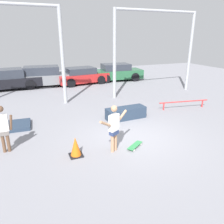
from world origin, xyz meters
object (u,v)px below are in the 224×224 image
at_px(bystander, 3,127).
at_px(traffic_cone, 76,147).
at_px(grind_box, 126,113).
at_px(skateboard, 135,145).
at_px(parked_car_green, 117,72).
at_px(parked_car_grey, 44,77).
at_px(grind_rail, 184,102).
at_px(parked_car_black, 7,80).
at_px(skateboarder, 114,126).
at_px(parked_car_red, 82,76).

bearing_deg(bystander, traffic_cone, 152.53).
bearing_deg(grind_box, skateboard, -109.42).
bearing_deg(skateboard, parked_car_green, 35.60).
xyz_separation_m(skateboard, parked_car_grey, (-1.76, 11.19, 0.65)).
height_order(grind_rail, parked_car_black, parked_car_black).
distance_m(skateboarder, grind_box, 3.12).
distance_m(grind_box, grind_rail, 3.43).
height_order(grind_box, parked_car_green, parked_car_green).
height_order(parked_car_black, parked_car_green, parked_car_black).
height_order(skateboard, grind_box, grind_box).
relative_size(skateboarder, parked_car_green, 0.38).
distance_m(parked_car_grey, traffic_cone, 10.97).
height_order(parked_car_green, bystander, bystander).
relative_size(parked_car_black, traffic_cone, 6.96).
bearing_deg(parked_car_green, grind_box, -106.40).
distance_m(skateboard, grind_box, 2.76).
bearing_deg(bystander, parked_car_green, -129.03).
bearing_deg(bystander, grind_rail, -169.21).
bearing_deg(grind_rail, traffic_cone, -158.45).
bearing_deg(parked_car_green, parked_car_grey, -176.50).
distance_m(parked_car_green, traffic_cone, 12.48).
relative_size(skateboarder, grind_rail, 0.59).
distance_m(grind_rail, traffic_cone, 6.84).
distance_m(grind_rail, bystander, 8.54).
bearing_deg(parked_car_grey, grind_box, -67.21).
xyz_separation_m(parked_car_grey, parked_car_green, (5.97, -0.15, -0.03)).
bearing_deg(grind_box, parked_car_black, 121.68).
bearing_deg(grind_rail, parked_car_grey, 125.85).
height_order(skateboarder, grind_box, skateboarder).
relative_size(parked_car_red, traffic_cone, 6.36).
xyz_separation_m(grind_rail, parked_car_red, (-3.25, 8.13, 0.29)).
bearing_deg(parked_car_red, parked_car_grey, 167.72).
bearing_deg(traffic_cone, grind_rail, 21.55).
height_order(skateboard, parked_car_red, parked_car_red).
xyz_separation_m(grind_rail, traffic_cone, (-6.36, -2.51, -0.02)).
distance_m(parked_car_grey, bystander, 10.10).
relative_size(bystander, traffic_cone, 2.47).
relative_size(grind_box, parked_car_red, 0.45).
height_order(bystander, traffic_cone, bystander).
height_order(parked_car_green, traffic_cone, parked_car_green).
bearing_deg(bystander, skateboarder, 159.78).
relative_size(parked_car_red, parked_car_green, 0.98).
bearing_deg(parked_car_green, skateboarder, -109.46).
xyz_separation_m(parked_car_black, parked_car_green, (8.48, 0.04, -0.01)).
distance_m(skateboarder, parked_car_green, 12.07).
relative_size(skateboard, parked_car_red, 0.18).
height_order(grind_rail, parked_car_red, parked_car_red).
distance_m(parked_car_grey, parked_car_green, 5.97).
relative_size(skateboarder, bystander, 0.99).
height_order(parked_car_black, bystander, bystander).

